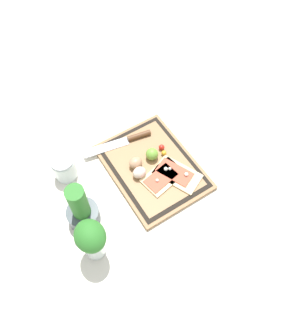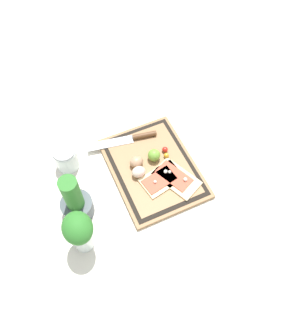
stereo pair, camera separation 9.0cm
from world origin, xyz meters
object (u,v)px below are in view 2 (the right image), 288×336
object	(u,v)px
egg_pink	(139,172)
herb_pot	(75,202)
pizza_slice_near	(176,178)
cherry_tomato_yellow	(166,155)
cherry_tomato_red	(165,150)
lime	(154,155)
egg_brown	(136,162)
sauce_jar	(67,159)
knife	(133,138)
pizza_slice_far	(161,179)
herb_glass	(79,232)

from	to	relation	value
egg_pink	herb_pot	world-z (taller)	herb_pot
pizza_slice_near	cherry_tomato_yellow	size ratio (longest dim) A/B	9.64
cherry_tomato_red	lime	bearing A→B (deg)	103.98
egg_brown	sauce_jar	world-z (taller)	sauce_jar
cherry_tomato_red	cherry_tomato_yellow	world-z (taller)	cherry_tomato_red
pizza_slice_near	cherry_tomato_red	distance (m)	0.13
herb_pot	egg_brown	bearing A→B (deg)	-72.57
sauce_jar	knife	bearing A→B (deg)	-90.56
pizza_slice_far	sauce_jar	distance (m)	0.38
lime	sauce_jar	size ratio (longest dim) A/B	0.48
egg_pink	herb_pot	xyz separation A→B (m)	(-0.04, 0.26, 0.04)
cherry_tomato_yellow	sauce_jar	world-z (taller)	sauce_jar
pizza_slice_far	sauce_jar	xyz separation A→B (m)	(0.23, 0.31, 0.02)
herb_glass	herb_pot	bearing A→B (deg)	-9.22
pizza_slice_far	cherry_tomato_red	distance (m)	0.13
cherry_tomato_red	herb_pot	xyz separation A→B (m)	(-0.10, 0.40, 0.05)
egg_brown	pizza_slice_near	bearing A→B (deg)	-136.14
herb_pot	sauce_jar	bearing A→B (deg)	-6.92
pizza_slice_far	herb_glass	distance (m)	0.38
cherry_tomato_red	cherry_tomato_yellow	distance (m)	0.03
pizza_slice_far	egg_brown	xyz separation A→B (m)	(0.10, 0.06, 0.02)
knife	cherry_tomato_yellow	distance (m)	0.16
pizza_slice_near	egg_brown	bearing A→B (deg)	43.86
knife	egg_pink	distance (m)	0.17
cherry_tomato_yellow	herb_glass	xyz separation A→B (m)	(-0.20, 0.42, 0.09)
knife	egg_brown	xyz separation A→B (m)	(-0.12, 0.04, 0.01)
pizza_slice_far	lime	bearing A→B (deg)	-8.90
herb_pot	egg_pink	bearing A→B (deg)	-81.18
herb_pot	pizza_slice_near	bearing A→B (deg)	-95.07
egg_pink	herb_pot	distance (m)	0.27
knife	lime	xyz separation A→B (m)	(-0.12, -0.04, 0.02)
egg_brown	herb_pot	size ratio (longest dim) A/B	0.24
cherry_tomato_yellow	pizza_slice_far	bearing A→B (deg)	143.21
pizza_slice_near	lime	size ratio (longest dim) A/B	4.07
cherry_tomato_yellow	herb_pot	size ratio (longest dim) A/B	0.09
egg_brown	cherry_tomato_red	size ratio (longest dim) A/B	2.30
egg_pink	cherry_tomato_yellow	xyz separation A→B (m)	(0.03, -0.14, -0.01)
pizza_slice_near	knife	xyz separation A→B (m)	(0.24, 0.08, 0.00)
cherry_tomato_yellow	cherry_tomato_red	bearing A→B (deg)	-14.65
knife	herb_glass	size ratio (longest dim) A/B	1.47
herb_pot	pizza_slice_far	bearing A→B (deg)	-92.64
knife	cherry_tomato_red	distance (m)	0.14
knife	egg_pink	bearing A→B (deg)	163.64
pizza_slice_far	cherry_tomato_yellow	xyz separation A→B (m)	(0.09, -0.06, 0.01)
egg_pink	sauce_jar	bearing A→B (deg)	54.44
cherry_tomato_red	pizza_slice_far	bearing A→B (deg)	147.70
knife	herb_glass	xyz separation A→B (m)	(-0.33, 0.33, 0.09)
cherry_tomato_red	herb_pot	world-z (taller)	herb_pot
egg_pink	lime	xyz separation A→B (m)	(0.04, -0.09, 0.00)
pizza_slice_near	cherry_tomato_red	world-z (taller)	same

